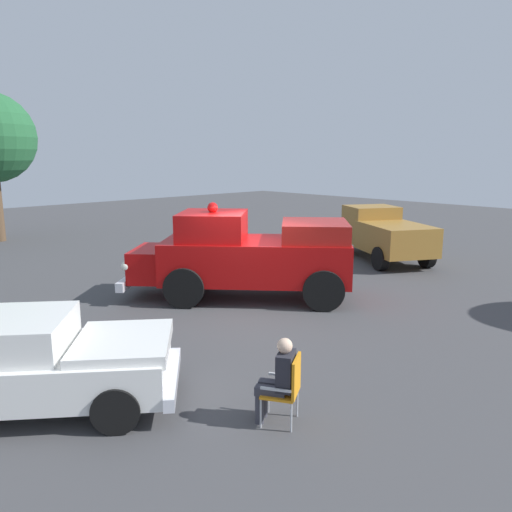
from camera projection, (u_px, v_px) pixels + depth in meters
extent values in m
plane|color=#424244|center=(252.00, 307.00, 12.63)|extent=(60.00, 60.00, 0.00)
cylinder|color=black|center=(184.00, 288.00, 12.48)|extent=(0.93, 0.99, 1.04)
cylinder|color=black|center=(199.00, 270.00, 14.43)|extent=(0.93, 0.99, 1.04)
cylinder|color=black|center=(323.00, 290.00, 12.23)|extent=(0.93, 0.99, 1.04)
cylinder|color=black|center=(319.00, 272.00, 14.19)|extent=(0.93, 0.99, 1.04)
cube|color=#B70C0C|center=(256.00, 260.00, 13.23)|extent=(4.84, 5.04, 1.10)
cube|color=#B70C0C|center=(152.00, 263.00, 13.45)|extent=(1.91, 1.85, 0.84)
cube|color=#B70C0C|center=(213.00, 226.00, 13.13)|extent=(2.55, 2.54, 0.76)
cube|color=#B21914|center=(315.00, 233.00, 12.97)|extent=(2.59, 2.58, 0.60)
cube|color=silver|center=(136.00, 263.00, 13.48)|extent=(1.15, 1.05, 0.64)
cube|color=silver|center=(133.00, 278.00, 13.58)|extent=(1.80, 1.65, 0.24)
sphere|color=white|center=(126.00, 266.00, 12.71)|extent=(0.37, 0.37, 0.26)
sphere|color=white|center=(144.00, 254.00, 14.23)|extent=(0.37, 0.37, 0.26)
sphere|color=red|center=(213.00, 208.00, 13.03)|extent=(0.40, 0.40, 0.28)
cylinder|color=black|center=(133.00, 361.00, 8.46)|extent=(0.70, 0.62, 0.68)
cylinder|color=black|center=(116.00, 409.00, 6.86)|extent=(0.70, 0.62, 0.68)
cube|color=white|center=(26.00, 370.00, 7.46)|extent=(4.42, 4.00, 0.64)
cube|color=white|center=(123.00, 344.00, 7.53)|extent=(2.11, 2.15, 0.20)
cube|color=white|center=(2.00, 336.00, 7.31)|extent=(2.46, 2.40, 0.56)
cube|color=silver|center=(173.00, 377.00, 7.72)|extent=(1.29, 1.60, 0.20)
cylinder|color=black|center=(343.00, 243.00, 19.52)|extent=(0.64, 0.83, 0.80)
cylinder|color=black|center=(383.00, 241.00, 19.94)|extent=(0.64, 0.83, 0.80)
cylinder|color=black|center=(380.00, 259.00, 16.58)|extent=(0.64, 0.83, 0.80)
cylinder|color=black|center=(427.00, 256.00, 16.99)|extent=(0.64, 0.83, 0.80)
cube|color=olive|center=(396.00, 239.00, 17.24)|extent=(2.99, 3.29, 1.00)
cube|color=olive|center=(371.00, 224.00, 19.00)|extent=(2.31, 2.20, 1.40)
cube|color=olive|center=(358.00, 230.00, 20.12)|extent=(1.92, 1.63, 0.64)
cylinder|color=#B7BABF|center=(261.00, 413.00, 6.98)|extent=(0.04, 0.04, 0.44)
cylinder|color=#B7BABF|center=(268.00, 399.00, 7.40)|extent=(0.04, 0.04, 0.44)
cylinder|color=#B7BABF|center=(291.00, 418.00, 6.87)|extent=(0.04, 0.04, 0.44)
cylinder|color=#B7BABF|center=(297.00, 403.00, 7.28)|extent=(0.04, 0.04, 0.44)
cube|color=orange|center=(280.00, 393.00, 7.09)|extent=(0.66, 0.66, 0.04)
cube|color=orange|center=(296.00, 376.00, 6.97)|extent=(0.43, 0.28, 0.56)
cube|color=#B7BABF|center=(276.00, 390.00, 6.83)|extent=(0.26, 0.40, 0.03)
cube|color=#B7BABF|center=(283.00, 375.00, 7.28)|extent=(0.26, 0.40, 0.03)
cylinder|color=#B7BABF|center=(184.00, 263.00, 16.74)|extent=(0.03, 0.03, 0.44)
cylinder|color=#B7BABF|center=(171.00, 264.00, 16.53)|extent=(0.03, 0.03, 0.44)
cylinder|color=#B7BABF|center=(179.00, 261.00, 17.11)|extent=(0.03, 0.03, 0.44)
cylinder|color=#B7BABF|center=(167.00, 262.00, 16.91)|extent=(0.03, 0.03, 0.44)
cube|color=#1959A5|center=(175.00, 256.00, 16.77)|extent=(0.59, 0.59, 0.04)
cube|color=#1959A5|center=(173.00, 246.00, 16.92)|extent=(0.47, 0.16, 0.56)
cube|color=#B7BABF|center=(182.00, 250.00, 16.85)|extent=(0.15, 0.43, 0.03)
cube|color=#B7BABF|center=(168.00, 252.00, 16.63)|extent=(0.15, 0.43, 0.03)
cylinder|color=#B7BABF|center=(253.00, 265.00, 16.47)|extent=(0.04, 0.04, 0.44)
cylinder|color=#B7BABF|center=(240.00, 264.00, 16.54)|extent=(0.04, 0.04, 0.44)
cylinder|color=#B7BABF|center=(255.00, 262.00, 16.89)|extent=(0.04, 0.04, 0.44)
cylinder|color=#B7BABF|center=(243.00, 262.00, 16.96)|extent=(0.04, 0.04, 0.44)
cube|color=#1959A5|center=(248.00, 256.00, 16.67)|extent=(0.67, 0.67, 0.04)
cube|color=#1959A5|center=(249.00, 247.00, 16.84)|extent=(0.32, 0.41, 0.56)
cube|color=#B7BABF|center=(255.00, 252.00, 16.60)|extent=(0.37, 0.29, 0.03)
cube|color=#B7BABF|center=(241.00, 251.00, 16.68)|extent=(0.37, 0.29, 0.03)
cylinder|color=#383842|center=(259.00, 408.00, 7.11)|extent=(0.18, 0.18, 0.45)
cylinder|color=#383842|center=(263.00, 402.00, 7.30)|extent=(0.18, 0.18, 0.45)
cube|color=#383842|center=(270.00, 392.00, 7.01)|extent=(0.35, 0.46, 0.13)
cube|color=#383842|center=(274.00, 385.00, 7.20)|extent=(0.35, 0.46, 0.13)
cube|color=#26262D|center=(286.00, 371.00, 6.99)|extent=(0.46, 0.39, 0.54)
sphere|color=beige|center=(285.00, 346.00, 6.92)|extent=(0.30, 0.30, 0.22)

